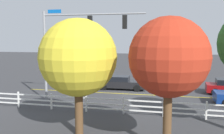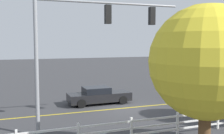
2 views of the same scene
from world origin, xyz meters
name	(u,v)px [view 2 (image 2 of 2)]	position (x,y,z in m)	size (l,w,h in m)	color
ground_plane	(124,108)	(0.00, 0.00, 0.00)	(120.00, 120.00, 0.00)	#38383A
lane_center_stripe	(172,104)	(-4.00, 0.00, 0.00)	(28.00, 0.16, 0.01)	gold
signal_assembly	(85,35)	(3.87, 3.82, 5.10)	(8.02, 0.38, 7.22)	gray
car_0	(207,88)	(-8.79, -1.72, 0.69)	(4.46, 2.08, 1.39)	maroon
car_2	(99,96)	(1.26, -1.95, 0.64)	(4.79, 1.86, 1.31)	black
white_rail_fence	(218,118)	(-3.00, 6.06, 0.60)	(26.10, 0.10, 1.15)	white
tree_1	(207,63)	(1.25, 10.10, 4.04)	(3.97, 3.97, 6.04)	brown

